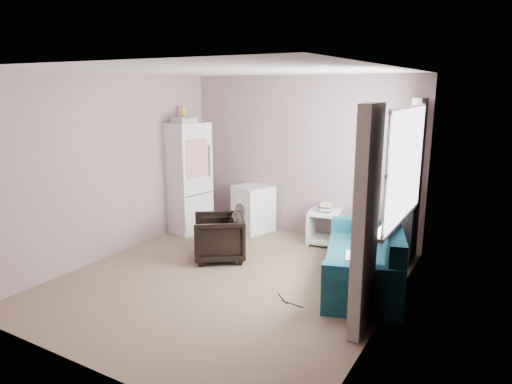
# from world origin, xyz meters

# --- Properties ---
(room) EXTENTS (3.84, 4.24, 2.54)m
(room) POSITION_xyz_m (0.02, 0.01, 1.25)
(room) COLOR #846D56
(room) RESTS_ON ground
(armchair) EXTENTS (0.89, 0.90, 0.68)m
(armchair) POSITION_xyz_m (-0.50, 0.53, 0.34)
(armchair) COLOR black
(armchair) RESTS_ON ground
(fridge) EXTENTS (0.72, 0.72, 2.02)m
(fridge) POSITION_xyz_m (-1.69, 1.35, 0.90)
(fridge) COLOR silver
(fridge) RESTS_ON ground
(washing_machine) EXTENTS (0.69, 0.69, 0.76)m
(washing_machine) POSITION_xyz_m (-0.74, 1.87, 0.39)
(washing_machine) COLOR silver
(washing_machine) RESTS_ON ground
(side_table) EXTENTS (0.53, 0.53, 0.63)m
(side_table) POSITION_xyz_m (0.53, 1.85, 0.30)
(side_table) COLOR silver
(side_table) RESTS_ON ground
(sofa) EXTENTS (1.33, 1.99, 0.82)m
(sofa) POSITION_xyz_m (1.51, 0.69, 0.30)
(sofa) COLOR #144E5F
(sofa) RESTS_ON ground
(window_dressing) EXTENTS (0.17, 2.62, 2.18)m
(window_dressing) POSITION_xyz_m (1.78, 0.70, 1.11)
(window_dressing) COLOR white
(window_dressing) RESTS_ON ground
(floor_cables) EXTENTS (0.40, 0.20, 0.01)m
(floor_cables) POSITION_xyz_m (0.89, -0.16, 0.01)
(floor_cables) COLOR black
(floor_cables) RESTS_ON ground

